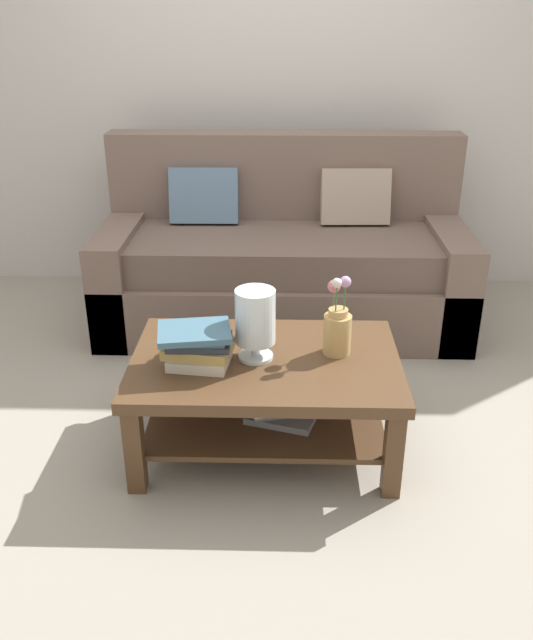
% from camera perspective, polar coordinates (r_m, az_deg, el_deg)
% --- Properties ---
extents(ground_plane, '(10.00, 10.00, 0.00)m').
position_cam_1_polar(ground_plane, '(3.27, -0.47, -6.74)').
color(ground_plane, gray).
extents(back_wall, '(6.40, 0.12, 2.70)m').
position_cam_1_polar(back_wall, '(4.45, 0.23, 20.24)').
color(back_wall, '#BCB7B2').
rests_on(back_wall, ground).
extents(couch, '(2.08, 0.90, 1.06)m').
position_cam_1_polar(couch, '(3.97, 1.42, 5.00)').
color(couch, brown).
rests_on(couch, ground).
extents(coffee_table, '(1.10, 0.74, 0.42)m').
position_cam_1_polar(coffee_table, '(2.80, 0.03, -5.37)').
color(coffee_table, '#4C331E').
rests_on(coffee_table, ground).
extents(book_stack_main, '(0.31, 0.27, 0.16)m').
position_cam_1_polar(book_stack_main, '(2.67, -5.85, -2.16)').
color(book_stack_main, beige).
rests_on(book_stack_main, coffee_table).
extents(glass_hurricane_vase, '(0.16, 0.16, 0.30)m').
position_cam_1_polar(glass_hurricane_vase, '(2.67, -0.96, 0.08)').
color(glass_hurricane_vase, silver).
rests_on(glass_hurricane_vase, coffee_table).
extents(flower_pitcher, '(0.11, 0.12, 0.34)m').
position_cam_1_polar(flower_pitcher, '(2.75, 6.04, -0.61)').
color(flower_pitcher, tan).
rests_on(flower_pitcher, coffee_table).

